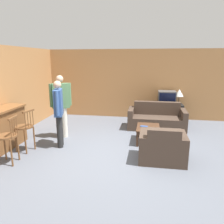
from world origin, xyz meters
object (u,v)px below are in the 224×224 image
(table_lamp, at_px, (179,93))
(person_by_window, at_px, (61,103))
(couch_far, at_px, (157,119))
(person_by_counter, at_px, (59,110))
(bar_chair_near, at_px, (7,139))
(armchair_near, at_px, (162,148))
(tv_unit, at_px, (166,113))
(book_on_table, at_px, (144,126))
(coffee_table, at_px, (148,129))
(bar_chair_mid, at_px, (25,129))
(tv, at_px, (167,98))

(table_lamp, xyz_separation_m, person_by_window, (-3.50, -2.24, -0.04))
(couch_far, relative_size, person_by_window, 1.02)
(person_by_window, height_order, person_by_counter, person_by_window)
(bar_chair_near, xyz_separation_m, armchair_near, (3.30, 0.66, -0.26))
(tv_unit, xyz_separation_m, book_on_table, (-0.74, -2.18, 0.11))
(coffee_table, distance_m, book_on_table, 0.14)
(couch_far, distance_m, armchair_near, 2.43)
(table_lamp, bearing_deg, armchair_near, -102.29)
(bar_chair_near, xyz_separation_m, tv_unit, (3.60, 3.98, -0.24))
(armchair_near, xyz_separation_m, book_on_table, (-0.44, 1.13, 0.13))
(table_lamp, distance_m, person_by_counter, 4.38)
(person_by_window, distance_m, person_by_counter, 0.67)
(bar_chair_mid, relative_size, tv, 1.70)
(bar_chair_mid, bearing_deg, armchair_near, -0.14)
(bar_chair_near, height_order, person_by_window, person_by_window)
(armchair_near, bearing_deg, tv_unit, 84.81)
(coffee_table, relative_size, book_on_table, 4.08)
(armchair_near, distance_m, tv, 3.38)
(bar_chair_near, xyz_separation_m, couch_far, (3.25, 3.09, -0.26))
(couch_far, xyz_separation_m, armchair_near, (0.05, -2.43, 0.00))
(armchair_near, xyz_separation_m, tv_unit, (0.30, 3.32, 0.02))
(couch_far, relative_size, armchair_near, 1.82)
(tv, xyz_separation_m, book_on_table, (-0.74, -2.18, -0.45))
(couch_far, distance_m, coffee_table, 1.32)
(table_lamp, bearing_deg, person_by_window, -147.35)
(table_lamp, bearing_deg, tv, -179.59)
(person_by_window, bearing_deg, tv, 36.03)
(book_on_table, bearing_deg, tv, 71.30)
(tv, bearing_deg, person_by_window, -143.97)
(bar_chair_near, height_order, armchair_near, bar_chair_near)
(armchair_near, distance_m, coffee_table, 1.18)
(tv, bearing_deg, book_on_table, -108.70)
(bar_chair_near, relative_size, book_on_table, 5.00)
(tv_unit, bearing_deg, tv, -90.00)
(armchair_near, height_order, coffee_table, armchair_near)
(bar_chair_mid, distance_m, person_by_counter, 0.93)
(bar_chair_near, bearing_deg, person_by_window, 73.25)
(tv_unit, height_order, tv, tv)
(bar_chair_near, bearing_deg, bar_chair_mid, 90.02)
(bar_chair_near, relative_size, coffee_table, 1.22)
(tv, height_order, person_by_counter, person_by_counter)
(coffee_table, relative_size, person_by_window, 0.48)
(tv, distance_m, table_lamp, 0.45)
(couch_far, bearing_deg, table_lamp, 48.68)
(tv, bearing_deg, armchair_near, -95.20)
(couch_far, distance_m, tv_unit, 0.95)
(couch_far, distance_m, tv, 1.11)
(coffee_table, relative_size, tv_unit, 0.73)
(coffee_table, xyz_separation_m, table_lamp, (1.05, 2.18, 0.70))
(tv_unit, bearing_deg, table_lamp, 0.00)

